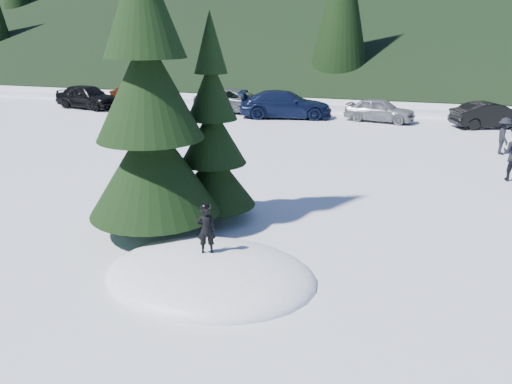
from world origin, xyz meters
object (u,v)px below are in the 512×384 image
(spruce_short, at_px, (213,142))
(car_5, at_px, (491,115))
(car_4, at_px, (380,110))
(child_skier, at_px, (206,230))
(spruce_tall, at_px, (149,101))
(car_2, at_px, (236,100))
(car_3, at_px, (286,104))
(car_0, at_px, (88,96))
(car_1, at_px, (140,97))
(adult_2, at_px, (504,136))

(spruce_short, relative_size, car_5, 1.34)
(car_4, bearing_deg, child_skier, -175.17)
(spruce_tall, relative_size, car_2, 1.68)
(child_skier, relative_size, car_3, 0.19)
(car_0, relative_size, car_3, 0.85)
(spruce_tall, xyz_separation_m, child_skier, (2.08, -1.65, -2.33))
(spruce_short, relative_size, child_skier, 5.25)
(car_3, height_order, car_4, car_3)
(child_skier, xyz_separation_m, car_1, (-13.07, 19.73, -0.27))
(spruce_tall, xyz_separation_m, spruce_short, (1.00, 1.40, -1.22))
(car_3, relative_size, car_5, 1.32)
(adult_2, height_order, car_1, adult_2)
(adult_2, bearing_deg, spruce_short, 136.06)
(car_1, distance_m, car_4, 15.05)
(car_4, xyz_separation_m, car_5, (5.63, -0.10, 0.01))
(spruce_short, xyz_separation_m, car_3, (-2.20, 16.13, -1.34))
(car_4, bearing_deg, car_1, 99.80)
(spruce_short, distance_m, car_4, 16.81)
(car_2, relative_size, car_4, 1.35)
(car_3, bearing_deg, car_4, -98.49)
(spruce_short, distance_m, adult_2, 13.39)
(car_3, bearing_deg, spruce_short, 175.68)
(car_1, distance_m, car_3, 9.80)
(child_skier, height_order, adult_2, adult_2)
(car_4, bearing_deg, car_2, 95.99)
(car_1, bearing_deg, spruce_short, -123.86)
(adult_2, distance_m, car_5, 6.08)
(car_3, bearing_deg, car_2, 60.82)
(car_1, distance_m, car_2, 6.43)
(adult_2, bearing_deg, spruce_tall, 136.51)
(car_4, bearing_deg, adult_2, -128.19)
(spruce_tall, height_order, car_3, spruce_tall)
(spruce_short, distance_m, child_skier, 3.43)
(car_2, xyz_separation_m, car_3, (3.37, -1.03, 0.06))
(car_0, xyz_separation_m, car_3, (12.97, 0.46, 0.00))
(car_1, xyz_separation_m, car_5, (20.68, -0.32, -0.06))
(child_skier, xyz_separation_m, car_2, (-6.66, 20.22, -0.28))
(child_skier, bearing_deg, car_3, -103.06)
(spruce_tall, bearing_deg, child_skier, -38.48)
(spruce_tall, relative_size, car_3, 1.63)
(adult_2, bearing_deg, child_skier, 146.55)
(spruce_tall, xyz_separation_m, car_2, (-4.57, 18.56, -2.61))
(child_skier, height_order, car_3, car_3)
(spruce_short, xyz_separation_m, car_0, (-15.17, 15.66, -1.34))
(child_skier, xyz_separation_m, car_5, (7.61, 19.41, -0.33))
(car_3, distance_m, car_4, 5.28)
(car_1, relative_size, car_5, 1.09)
(spruce_short, xyz_separation_m, car_1, (-11.99, 16.68, -1.38))
(car_2, xyz_separation_m, car_4, (8.64, -0.70, -0.07))
(car_3, bearing_deg, car_5, -100.88)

